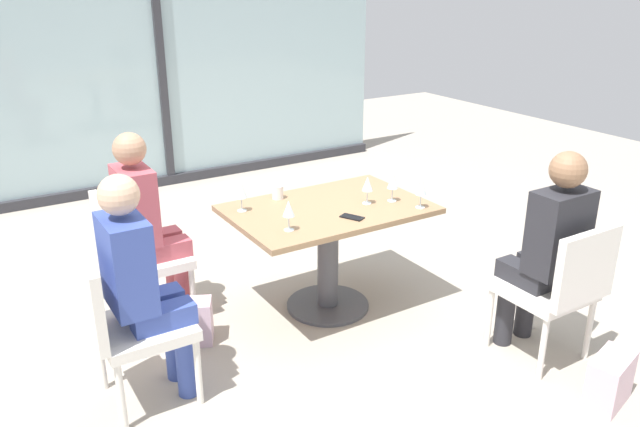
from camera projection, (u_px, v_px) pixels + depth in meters
ground_plane at (328, 306)px, 4.33m from camera, size 12.00×12.00×0.00m
window_wall_backdrop at (161, 70)px, 6.44m from camera, size 5.10×0.10×2.70m
dining_table_main at (328, 234)px, 4.14m from camera, size 1.26×0.84×0.73m
chair_far_left at (133, 252)px, 3.97m from camera, size 0.50×0.46×0.87m
chair_front_right at (559, 284)px, 3.56m from camera, size 0.46×0.50×0.87m
chair_side_end at (124, 320)px, 3.20m from camera, size 0.50×0.46×0.87m
person_far_left at (147, 219)px, 3.95m from camera, size 0.39×0.34×1.26m
person_front_right at (548, 245)px, 3.57m from camera, size 0.34×0.39×1.26m
person_side_end at (141, 279)px, 3.18m from camera, size 0.39×0.34×1.26m
wine_glass_0 at (393, 182)px, 4.12m from camera, size 0.07×0.07×0.18m
wine_glass_1 at (241, 191)px, 3.95m from camera, size 0.07×0.07×0.18m
wine_glass_2 at (367, 184)px, 4.08m from camera, size 0.07×0.07×0.18m
wine_glass_3 at (421, 188)px, 4.00m from camera, size 0.07×0.07×0.18m
wine_glass_4 at (289, 209)px, 3.65m from camera, size 0.07×0.07×0.18m
coffee_cup at (278, 192)px, 4.20m from camera, size 0.08×0.08×0.09m
cell_phone_on_table at (352, 217)px, 3.88m from camera, size 0.13×0.16×0.01m
handbag_0 at (187, 322)px, 3.87m from camera, size 0.34×0.28×0.28m
handbag_1 at (610, 380)px, 3.31m from camera, size 0.33×0.23×0.28m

